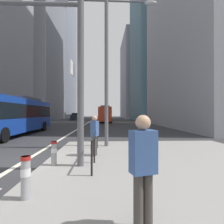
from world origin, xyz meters
TOP-DOWN VIEW (x-y plane):
  - ground_plane at (0.00, 20.00)m, footprint 160.00×160.00m
  - median_island at (5.50, -1.00)m, footprint 9.00×10.00m
  - lane_centre_line at (0.00, 30.00)m, footprint 0.20×80.00m
  - office_tower_left_mid at (-16.00, 43.87)m, footprint 11.93×21.39m
  - office_tower_left_far at (-16.00, 69.01)m, footprint 10.91×23.91m
  - office_tower_right_mid at (17.00, 39.21)m, footprint 11.70×16.79m
  - office_tower_right_far at (17.00, 60.69)m, footprint 13.34×21.53m
  - city_bus_blue_oncoming at (-4.49, 8.43)m, footprint 2.78×11.97m
  - city_bus_red_receding at (3.40, 30.85)m, footprint 2.86×11.40m
  - car_oncoming_mid at (-4.79, 42.02)m, footprint 2.22×4.63m
  - car_receding_near at (3.81, 45.11)m, footprint 2.07×4.38m
  - traffic_signal_gantry at (0.40, -1.04)m, footprint 5.92×0.65m
  - street_lamp_post at (3.27, 2.48)m, footprint 5.50×0.32m
  - bollard_left at (1.54, -3.29)m, footprint 0.20×0.20m
  - bollard_right at (1.45, -0.93)m, footprint 0.20×0.20m
  - pedestrian_railing at (2.80, -0.05)m, footprint 0.06×3.98m
  - pedestrian_waiting at (3.74, -4.32)m, footprint 0.43×0.33m
  - pedestrian_walking at (2.76, 0.35)m, footprint 0.35×0.44m

SIDE VIEW (x-z plane):
  - ground_plane at x=0.00m, z-range 0.00..0.00m
  - lane_centre_line at x=0.00m, z-range 0.00..0.01m
  - median_island at x=5.50m, z-range 0.00..0.15m
  - bollard_right at x=1.45m, z-range 0.20..1.00m
  - bollard_left at x=1.54m, z-range 0.20..1.07m
  - pedestrian_railing at x=2.80m, z-range 0.38..1.36m
  - car_receding_near at x=3.81m, z-range 0.02..1.96m
  - car_oncoming_mid at x=-4.79m, z-range 0.02..1.96m
  - pedestrian_walking at x=2.76m, z-range 0.24..1.89m
  - pedestrian_waiting at x=3.74m, z-range 0.25..1.98m
  - city_bus_red_receding at x=3.40m, z-range 0.14..3.54m
  - city_bus_blue_oncoming at x=-4.49m, z-range 0.14..3.54m
  - traffic_signal_gantry at x=0.40m, z-range 1.10..7.10m
  - street_lamp_post at x=3.27m, z-range 1.28..9.28m
  - office_tower_right_far at x=17.00m, z-range 0.00..30.83m
  - office_tower_left_mid at x=-16.00m, z-range 0.00..37.81m
  - office_tower_left_far at x=-16.00m, z-range 0.00..52.19m
  - office_tower_right_mid at x=17.00m, z-range 0.00..54.96m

